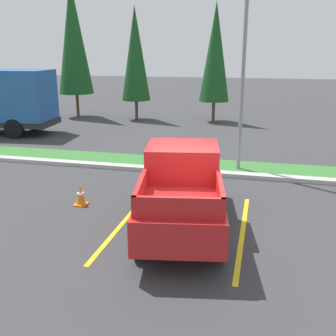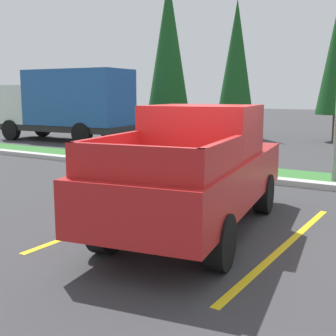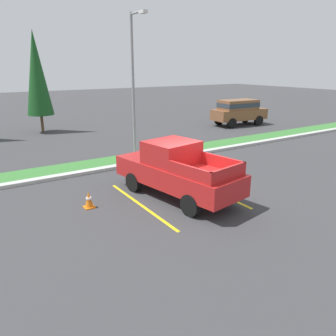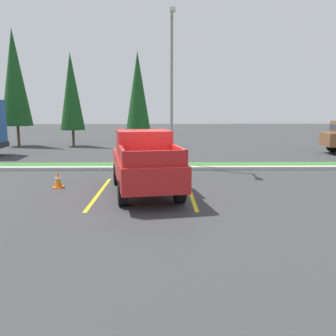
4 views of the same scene
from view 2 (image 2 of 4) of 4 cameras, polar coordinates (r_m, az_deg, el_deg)
ground_plane at (r=7.21m, az=4.85°, el=-9.14°), size 120.00×120.00×0.00m
parking_line_near at (r=8.56m, az=-5.60°, el=-6.12°), size 0.12×4.80×0.01m
parking_line_far at (r=7.16m, az=14.65°, el=-9.52°), size 0.12×4.80×0.01m
curb_strip at (r=11.72m, az=16.27°, el=-1.85°), size 56.00×0.40×0.15m
grass_median at (r=12.78m, az=17.64°, el=-1.22°), size 56.00×1.80×0.06m
pickup_truck_main at (r=7.55m, az=3.78°, el=-0.14°), size 2.78×5.47×2.10m
cargo_truck_distant at (r=22.52m, az=-12.58°, el=8.08°), size 6.97×2.98×3.40m
cypress_tree_leftmost at (r=26.46m, az=0.05°, el=15.73°), size 2.29×2.29×8.81m
cypress_tree_left_inner at (r=24.24m, az=8.67°, el=13.76°), size 1.84×1.84×7.07m
traffic_cone at (r=10.11m, az=-10.18°, el=-2.14°), size 0.36×0.36×0.60m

